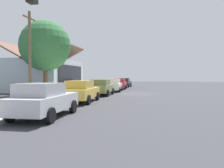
{
  "coord_description": "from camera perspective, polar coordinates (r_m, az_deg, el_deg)",
  "views": [
    {
      "loc": [
        -24.24,
        -2.38,
        1.9
      ],
      "look_at": [
        0.18,
        2.25,
        1.04
      ],
      "focal_mm": 35.76,
      "sensor_mm": 36.0,
      "label": 1
    }
  ],
  "objects": [
    {
      "name": "car_charcoal",
      "position": [
        39.62,
        3.28,
        0.4
      ],
      "size": [
        4.49,
        2.1,
        1.59
      ],
      "rotation": [
        0.0,
        0.0,
        -0.03
      ],
      "color": "#2D3035",
      "rests_on": "ground"
    },
    {
      "name": "car_silver",
      "position": [
        10.75,
        -17.0,
        -3.91
      ],
      "size": [
        4.4,
        2.06,
        1.59
      ],
      "rotation": [
        0.0,
        0.0,
        0.02
      ],
      "color": "silver",
      "rests_on": "ground"
    },
    {
      "name": "car_cherry",
      "position": [
        33.55,
        1.95,
        0.12
      ],
      "size": [
        4.71,
        2.24,
        1.59
      ],
      "rotation": [
        0.0,
        0.0,
        0.06
      ],
      "color": "red",
      "rests_on": "ground"
    },
    {
      "name": "ground_plane",
      "position": [
        24.43,
        5.13,
        -2.49
      ],
      "size": [
        120.0,
        120.0,
        0.0
      ],
      "primitive_type": "plane",
      "color": "#38383D"
    },
    {
      "name": "car_ivory",
      "position": [
        27.77,
        0.35,
        -0.27
      ],
      "size": [
        4.55,
        2.19,
        1.59
      ],
      "rotation": [
        0.0,
        0.0,
        0.05
      ],
      "color": "silver",
      "rests_on": "ground"
    },
    {
      "name": "shade_tree",
      "position": [
        23.71,
        -16.71,
        9.32
      ],
      "size": [
        5.09,
        5.09,
        7.53
      ],
      "color": "brown",
      "rests_on": "ground"
    },
    {
      "name": "sidewalk_curb",
      "position": [
        25.59,
        -7.46,
        -2.12
      ],
      "size": [
        60.0,
        4.2,
        0.16
      ],
      "primitive_type": "cube",
      "color": "beige",
      "rests_on": "ground"
    },
    {
      "name": "car_mustard",
      "position": [
        16.47,
        -7.86,
        -1.82
      ],
      "size": [
        4.73,
        2.11,
        1.59
      ],
      "rotation": [
        0.0,
        0.0,
        0.04
      ],
      "color": "gold",
      "rests_on": "ground"
    },
    {
      "name": "utility_pole_wooden",
      "position": [
        20.68,
        -20.27,
        7.48
      ],
      "size": [
        1.8,
        0.24,
        7.5
      ],
      "color": "brown",
      "rests_on": "ground"
    },
    {
      "name": "storefront_building",
      "position": [
        30.9,
        -16.96,
        2.33
      ],
      "size": [
        10.5,
        7.78,
        6.1
      ],
      "color": "#ADBCC6",
      "rests_on": "ground"
    },
    {
      "name": "car_olive",
      "position": [
        22.24,
        -2.8,
        -0.82
      ],
      "size": [
        4.4,
        2.04,
        1.59
      ],
      "rotation": [
        0.0,
        0.0,
        0.0
      ],
      "color": "olive",
      "rests_on": "ground"
    },
    {
      "name": "fire_hydrant_red",
      "position": [
        34.73,
        -0.18,
        -0.34
      ],
      "size": [
        0.22,
        0.22,
        0.71
      ],
      "color": "red",
      "rests_on": "sidewalk_curb"
    }
  ]
}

